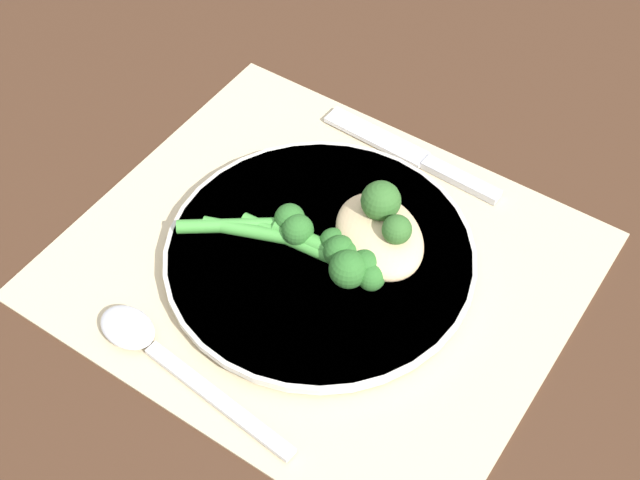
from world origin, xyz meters
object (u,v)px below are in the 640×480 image
Objects in this scene: broccoli_stalk_front at (351,260)px; broccoli_stalk_left at (341,259)px; broccoli_stalk_right at (315,243)px; plate at (320,256)px; broccoli_stalk_rear at (278,224)px; knife at (413,155)px; spoon at (150,345)px; chicken_fillet at (379,236)px.

broccoli_stalk_left reaches higher than broccoli_stalk_front.
broccoli_stalk_front is 0.03m from broccoli_stalk_right.
broccoli_stalk_left is at bearing 61.71° from broccoli_stalk_right.
broccoli_stalk_left reaches higher than plate.
plate is 2.12× the size of broccoli_stalk_left.
knife is at bearing 128.57° from broccoli_stalk_rear.
broccoli_stalk_rear is at bearing -110.66° from broccoli_stalk_right.
plate is 2.44× the size of broccoli_stalk_rear.
broccoli_stalk_front and broccoli_stalk_right have the same top height.
plate is 0.15m from spoon.
chicken_fillet is 0.95× the size of broccoli_stalk_left.
broccoli_stalk_front reaches higher than plate.
broccoli_stalk_right is 0.71× the size of knife.
chicken_fillet is at bearing 40.03° from plate.
broccoli_stalk_right is at bearing -91.26° from broccoli_stalk_front.
broccoli_stalk_left is at bearing -26.31° from spoon.
plate is 0.15m from knife.
broccoli_stalk_rear is at bearing -92.80° from broccoli_stalk_front.
broccoli_stalk_front is at bearing 72.30° from broccoli_stalk_right.
broccoli_stalk_front is 0.17m from spoon.
knife is at bearing -7.04° from spoon.
plate is at bearing -139.97° from chicken_fillet.
broccoli_stalk_front is at bearing 123.05° from broccoli_stalk_left.
plate is at bearing -94.22° from broccoli_stalk_front.
plate is 2.45× the size of broccoli_stalk_front.
knife is at bearing -174.14° from broccoli_stalk_front.
knife is 0.29m from spoon.
broccoli_stalk_left is (-0.01, -0.01, 0.00)m from broccoli_stalk_front.
broccoli_stalk_right and broccoli_stalk_rear have the same top height.
chicken_fillet is 1.10× the size of broccoli_stalk_front.
knife is (-0.02, 0.15, -0.02)m from broccoli_stalk_left.
broccoli_stalk_left reaches higher than chicken_fillet.
spoon is (-0.06, -0.14, -0.00)m from plate.
broccoli_stalk_right is at bearing -140.90° from chicken_fillet.
broccoli_stalk_front reaches higher than knife.
broccoli_stalk_right is 0.15m from knife.
broccoli_stalk_left is 1.15× the size of broccoli_stalk_rear.
knife is 0.95× the size of spoon.
plate is 1.97× the size of broccoli_stalk_right.
broccoli_stalk_front is 0.15m from knife.
chicken_fillet is 0.59× the size of spoon.
spoon is at bearing -44.53° from broccoli_stalk_rear.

